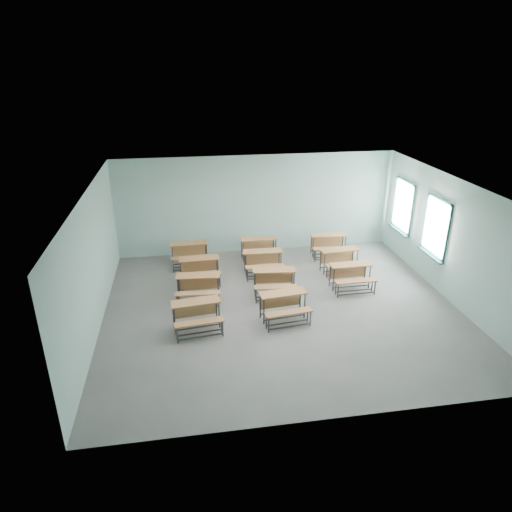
# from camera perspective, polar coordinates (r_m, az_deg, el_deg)

# --- Properties ---
(room) EXTENTS (9.04, 8.04, 3.24)m
(room) POSITION_cam_1_polar(r_m,az_deg,el_deg) (11.23, 3.78, 0.65)
(room) COLOR slate
(room) RESTS_ON ground
(desk_unit_r0c0) EXTENTS (1.23, 0.90, 0.72)m
(desk_unit_r0c0) POSITION_cam_1_polar(r_m,az_deg,el_deg) (10.86, -7.43, -6.95)
(desk_unit_r0c0) COLOR #A06639
(desk_unit_r0c0) RESTS_ON ground
(desk_unit_r0c1) EXTENTS (1.23, 0.90, 0.72)m
(desk_unit_r0c1) POSITION_cam_1_polar(r_m,az_deg,el_deg) (11.17, 3.52, -5.85)
(desk_unit_r0c1) COLOR #A06639
(desk_unit_r0c1) RESTS_ON ground
(desk_unit_r1c0) EXTENTS (1.21, 0.86, 0.72)m
(desk_unit_r1c0) POSITION_cam_1_polar(r_m,az_deg,el_deg) (12.10, -7.24, -3.57)
(desk_unit_r1c0) COLOR #A06639
(desk_unit_r1c0) RESTS_ON ground
(desk_unit_r1c1) EXTENTS (1.21, 0.87, 0.72)m
(desk_unit_r1c1) POSITION_cam_1_polar(r_m,az_deg,el_deg) (12.33, 2.33, -2.86)
(desk_unit_r1c1) COLOR #A06639
(desk_unit_r1c1) RESTS_ON ground
(desk_unit_r1c2) EXTENTS (1.16, 0.79, 0.72)m
(desk_unit_r1c2) POSITION_cam_1_polar(r_m,az_deg,el_deg) (12.91, 11.84, -2.11)
(desk_unit_r1c2) COLOR #A06639
(desk_unit_r1c2) RESTS_ON ground
(desk_unit_r2c0) EXTENTS (1.17, 0.80, 0.72)m
(desk_unit_r2c0) POSITION_cam_1_polar(r_m,az_deg,el_deg) (13.11, -7.07, -1.35)
(desk_unit_r2c0) COLOR #A06639
(desk_unit_r2c0) RESTS_ON ground
(desk_unit_r2c1) EXTENTS (1.17, 0.80, 0.72)m
(desk_unit_r2c1) POSITION_cam_1_polar(r_m,az_deg,el_deg) (13.50, 0.92, -0.42)
(desk_unit_r2c1) COLOR #A06639
(desk_unit_r2c1) RESTS_ON ground
(desk_unit_r2c2) EXTENTS (1.21, 0.86, 0.72)m
(desk_unit_r2c2) POSITION_cam_1_polar(r_m,az_deg,el_deg) (13.85, 10.52, -0.19)
(desk_unit_r2c2) COLOR #A06639
(desk_unit_r2c2) RESTS_ON ground
(desk_unit_r3c0) EXTENTS (1.17, 0.81, 0.72)m
(desk_unit_r3c0) POSITION_cam_1_polar(r_m,az_deg,el_deg) (14.23, -8.32, 0.62)
(desk_unit_r3c0) COLOR #A06639
(desk_unit_r3c0) RESTS_ON ground
(desk_unit_r3c1) EXTENTS (1.17, 0.81, 0.72)m
(desk_unit_r3c1) POSITION_cam_1_polar(r_m,az_deg,el_deg) (14.46, 0.42, 1.26)
(desk_unit_r3c1) COLOR #A06639
(desk_unit_r3c1) RESTS_ON ground
(desk_unit_r3c2) EXTENTS (1.21, 0.86, 0.72)m
(desk_unit_r3c2) POSITION_cam_1_polar(r_m,az_deg,el_deg) (14.94, 9.12, 1.70)
(desk_unit_r3c2) COLOR #A06639
(desk_unit_r3c2) RESTS_ON ground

